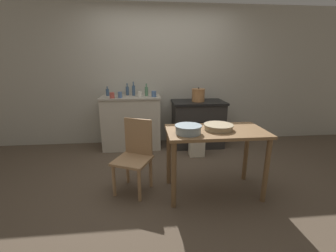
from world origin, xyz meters
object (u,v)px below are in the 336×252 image
Objects in this scene: bottle_center_left at (107,92)px; stove at (198,123)px; chair at (135,154)px; flour_sack at (197,145)px; cup_right at (140,94)px; cup_center_right at (112,95)px; work_table at (215,141)px; stock_pot at (198,95)px; bottle_far_left at (146,91)px; cup_center at (120,95)px; mixing_bowl_large at (218,127)px; cup_mid_right at (154,94)px; mixing_bowl_small at (188,129)px; bottle_mid_left at (127,91)px; bottle_left at (134,90)px.

stove is at bearing -5.23° from bottle_center_left.
chair reaches higher than flour_sack.
cup_center_right is at bearing -166.92° from cup_right.
work_table is at bearing 13.89° from chair.
work_table is 1.63m from stock_pot.
cup_center is at bearing -157.72° from bottle_far_left.
cup_center_right reaches higher than flour_sack.
mixing_bowl_large is 3.30× the size of cup_mid_right.
cup_center reaches higher than mixing_bowl_large.
stock_pot reaches higher than mixing_bowl_small.
stove is 4.44× the size of bottle_mid_left.
cup_center is at bearing -176.21° from stock_pot.
cup_center reaches higher than chair.
cup_right reaches higher than work_table.
mixing_bowl_small is 1.83m from cup_center.
bottle_center_left is at bearing 156.22° from flour_sack.
bottle_far_left is at bearing 40.93° from cup_right.
bottle_far_left is (0.17, 1.51, 0.57)m from chair.
mixing_bowl_small is 1.77m from cup_right.
cup_mid_right is (-0.80, -0.04, 0.04)m from stock_pot.
work_table is 2.16m from bottle_mid_left.
cup_right is (0.05, 1.40, 0.54)m from chair.
bottle_far_left reaches higher than cup_center_right.
bottle_mid_left is (-0.12, 0.06, -0.01)m from bottle_left.
stock_pot is at bearing 3.79° from cup_center.
bottle_mid_left is (-1.29, 0.18, 0.61)m from stove.
work_table is 3.12× the size of flour_sack.
mixing_bowl_small is at bearing -67.96° from bottle_mid_left.
bottle_far_left reaches higher than cup_right.
flour_sack is 1.56m from cup_center.
cup_mid_right is 1.09× the size of cup_right.
stove is at bearing 5.82° from cup_center_right.
mixing_bowl_small is at bearing -106.71° from stove.
bottle_mid_left is (-0.18, 1.64, 0.57)m from chair.
bottle_mid_left is (-1.15, 1.80, 0.21)m from mixing_bowl_large.
mixing_bowl_small is (0.60, -0.28, 0.38)m from chair.
cup_mid_right is at bearing -6.58° from cup_right.
bottle_left is (-1.00, 1.76, 0.38)m from work_table.
bottle_far_left is 0.62m from cup_center_right.
bottle_left is at bearing 150.32° from cup_mid_right.
bottle_center_left is 1.63× the size of cup_mid_right.
cup_mid_right is at bearing 5.29° from cup_center.
bottle_far_left is 0.88× the size of bottle_left.
cup_right is at bearing 173.42° from cup_mid_right.
bottle_mid_left is 0.54m from cup_mid_right.
mixing_bowl_large is 2.33m from bottle_center_left.
bottle_center_left is at bearing 131.85° from cup_center.
work_table is 1.21m from flour_sack.
cup_right is (-0.92, 1.57, 0.17)m from mixing_bowl_large.
bottle_center_left is at bearing 172.23° from bottle_far_left.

